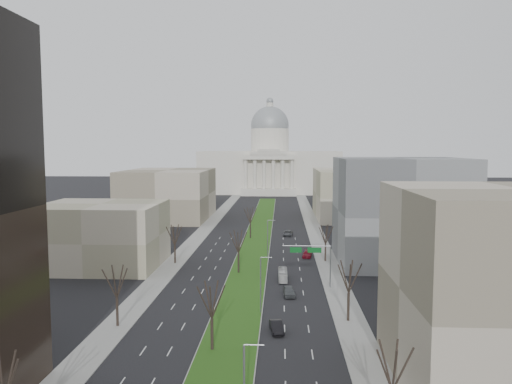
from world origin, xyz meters
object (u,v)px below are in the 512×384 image
(car_red, at_px, (307,254))
(box_van, at_px, (283,275))
(car_grey_far, at_px, (288,233))
(car_grey_near, at_px, (289,291))
(car_black, at_px, (276,327))

(car_red, height_order, box_van, box_van)
(car_grey_far, bearing_deg, car_grey_near, -85.96)
(car_grey_near, bearing_deg, car_red, 77.02)
(car_red, distance_m, box_van, 21.71)
(car_red, bearing_deg, car_black, -90.48)
(car_black, bearing_deg, car_grey_far, 79.27)
(car_red, distance_m, car_grey_far, 29.30)
(car_grey_near, height_order, car_grey_far, car_grey_near)
(car_grey_near, xyz_separation_m, car_grey_far, (0.59, 60.60, -0.08))
(car_black, distance_m, car_red, 49.66)
(car_red, bearing_deg, car_grey_near, -91.18)
(car_grey_far, bearing_deg, car_black, -87.34)
(car_black, bearing_deg, car_red, 73.25)
(car_black, height_order, car_red, car_black)
(car_grey_near, bearing_deg, car_black, -101.01)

